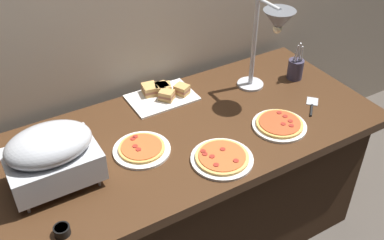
# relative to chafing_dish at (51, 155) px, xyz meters

# --- Properties ---
(ground_plane) EXTENTS (8.00, 8.00, 0.00)m
(ground_plane) POSITION_rel_chafing_dish_xyz_m (0.61, 0.03, -0.91)
(ground_plane) COLOR #4C443D
(back_wall) EXTENTS (4.40, 0.04, 2.40)m
(back_wall) POSITION_rel_chafing_dish_xyz_m (0.61, 0.53, 0.29)
(back_wall) COLOR tan
(back_wall) RESTS_ON ground_plane
(buffet_table) EXTENTS (1.90, 0.84, 0.76)m
(buffet_table) POSITION_rel_chafing_dish_xyz_m (0.61, 0.03, -0.52)
(buffet_table) COLOR #422816
(buffet_table) RESTS_ON ground_plane
(chafing_dish) EXTENTS (0.35, 0.25, 0.27)m
(chafing_dish) POSITION_rel_chafing_dish_xyz_m (0.00, 0.00, 0.00)
(chafing_dish) COLOR #B7BABF
(chafing_dish) RESTS_ON buffet_table
(heat_lamp) EXTENTS (0.15, 0.31, 0.49)m
(heat_lamp) POSITION_rel_chafing_dish_xyz_m (1.12, 0.07, 0.23)
(heat_lamp) COLOR #B7BABF
(heat_lamp) RESTS_ON buffet_table
(pizza_plate_front) EXTENTS (0.25, 0.25, 0.03)m
(pizza_plate_front) POSITION_rel_chafing_dish_xyz_m (0.38, 0.01, -0.14)
(pizza_plate_front) COLOR white
(pizza_plate_front) RESTS_ON buffet_table
(pizza_plate_center) EXTENTS (0.26, 0.26, 0.03)m
(pizza_plate_center) POSITION_rel_chafing_dish_xyz_m (1.01, -0.16, -0.14)
(pizza_plate_center) COLOR white
(pizza_plate_center) RESTS_ON buffet_table
(pizza_plate_raised_stand) EXTENTS (0.27, 0.27, 0.03)m
(pizza_plate_raised_stand) POSITION_rel_chafing_dish_xyz_m (0.65, -0.22, -0.14)
(pizza_plate_raised_stand) COLOR white
(pizza_plate_raised_stand) RESTS_ON buffet_table
(sandwich_platter) EXTENTS (0.34, 0.23, 0.06)m
(sandwich_platter) POSITION_rel_chafing_dish_xyz_m (0.66, 0.34, -0.13)
(sandwich_platter) COLOR white
(sandwich_platter) RESTS_ON buffet_table
(sauce_cup_near) EXTENTS (0.07, 0.07, 0.03)m
(sauce_cup_near) POSITION_rel_chafing_dish_xyz_m (0.11, 0.28, -0.13)
(sauce_cup_near) COLOR black
(sauce_cup_near) RESTS_ON buffet_table
(sauce_cup_far) EXTENTS (0.06, 0.06, 0.04)m
(sauce_cup_far) POSITION_rel_chafing_dish_xyz_m (-0.06, -0.26, -0.13)
(sauce_cup_far) COLOR black
(sauce_cup_far) RESTS_ON buffet_table
(utensil_holder) EXTENTS (0.08, 0.08, 0.23)m
(utensil_holder) POSITION_rel_chafing_dish_xyz_m (1.37, 0.14, -0.09)
(utensil_holder) COLOR #383347
(utensil_holder) RESTS_ON buffet_table
(serving_spatula) EXTENTS (0.15, 0.14, 0.01)m
(serving_spatula) POSITION_rel_chafing_dish_xyz_m (1.26, -0.11, -0.15)
(serving_spatula) COLOR #B7BABF
(serving_spatula) RESTS_ON buffet_table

